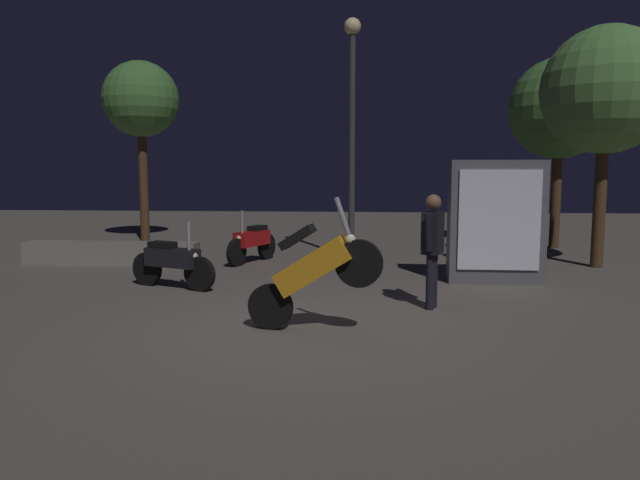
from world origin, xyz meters
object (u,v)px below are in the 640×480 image
motorcycle_orange_foreground (313,271)px  streetlamp_near (352,108)px  motorcycle_red_parked_right (252,242)px  person_rider_beside (481,219)px  person_bystander_far (433,241)px  motorcycle_black_parked_left (172,262)px  kiosk_billboard (496,222)px

motorcycle_orange_foreground → streetlamp_near: bearing=98.8°
motorcycle_red_parked_right → person_rider_beside: 4.77m
motorcycle_orange_foreground → person_bystander_far: bearing=53.3°
motorcycle_red_parked_right → person_bystander_far: (3.29, -3.92, 0.51)m
motorcycle_orange_foreground → motorcycle_red_parked_right: motorcycle_orange_foreground is taller
motorcycle_black_parked_left → motorcycle_orange_foreground: bearing=-22.0°
motorcycle_red_parked_right → person_bystander_far: 5.14m
motorcycle_black_parked_left → person_bystander_far: person_bystander_far is taller
person_bystander_far → streetlamp_near: 5.39m
motorcycle_orange_foreground → person_rider_beside: motorcycle_orange_foreground is taller
motorcycle_orange_foreground → motorcycle_red_parked_right: 5.59m
motorcycle_black_parked_left → streetlamp_near: bearing=74.2°
motorcycle_black_parked_left → streetlamp_near: (2.84, 3.59, 2.80)m
motorcycle_red_parked_right → streetlamp_near: size_ratio=0.31×
motorcycle_red_parked_right → streetlamp_near: streetlamp_near is taller
motorcycle_black_parked_left → person_bystander_far: 4.27m
motorcycle_red_parked_right → streetlamp_near: (2.04, 0.80, 2.80)m
motorcycle_black_parked_left → motorcycle_red_parked_right: 2.90m
kiosk_billboard → person_rider_beside: bearing=-93.2°
motorcycle_black_parked_left → streetlamp_near: 5.36m
motorcycle_orange_foreground → motorcycle_red_parked_right: (-1.75, 5.30, -0.31)m
person_bystander_far → streetlamp_near: bearing=125.7°
motorcycle_orange_foreground → kiosk_billboard: kiosk_billboard is taller
streetlamp_near → motorcycle_red_parked_right: bearing=-158.7°
person_bystander_far → motorcycle_orange_foreground: bearing=-117.5°
motorcycle_orange_foreground → kiosk_billboard: 4.48m
person_bystander_far → motorcycle_black_parked_left: bearing=-174.6°
streetlamp_near → person_bystander_far: bearing=-75.1°
motorcycle_orange_foreground → person_bystander_far: 2.08m
motorcycle_red_parked_right → kiosk_billboard: bearing=91.7°
person_rider_beside → person_bystander_far: bearing=67.7°
motorcycle_black_parked_left → kiosk_billboard: bearing=32.5°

